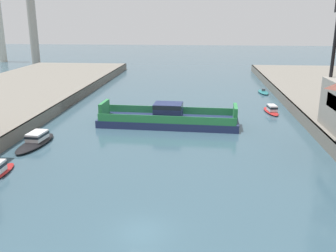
{
  "coord_description": "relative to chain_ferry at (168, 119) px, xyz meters",
  "views": [
    {
      "loc": [
        4.06,
        -23.77,
        15.25
      ],
      "look_at": [
        0.0,
        21.41,
        2.0
      ],
      "focal_mm": 39.48,
      "sensor_mm": 36.0,
      "label": 1
    }
  ],
  "objects": [
    {
      "name": "moored_boat_mid_right",
      "position": [
        16.6,
        9.18,
        -0.52
      ],
      "size": [
        2.48,
        6.3,
        1.39
      ],
      "color": "red",
      "rests_on": "ground"
    },
    {
      "name": "moored_boat_near_left",
      "position": [
        -15.74,
        -10.13,
        -0.47
      ],
      "size": [
        3.21,
        8.36,
        1.54
      ],
      "color": "black",
      "rests_on": "ground"
    },
    {
      "name": "ground_plane",
      "position": [
        0.61,
        -28.55,
        -1.04
      ],
      "size": [
        400.0,
        400.0,
        0.0
      ],
      "primitive_type": "plane",
      "color": "#385666"
    },
    {
      "name": "chain_ferry",
      "position": [
        0.0,
        0.0,
        0.0
      ],
      "size": [
        20.65,
        6.78,
        3.36
      ],
      "color": "navy",
      "rests_on": "ground"
    },
    {
      "name": "moored_boat_mid_left",
      "position": [
        17.92,
        26.32,
        -0.8
      ],
      "size": [
        2.32,
        5.44,
        0.95
      ],
      "color": "#237075",
      "rests_on": "ground"
    },
    {
      "name": "smokestack_distant_b",
      "position": [
        -52.64,
        72.63,
        15.31
      ],
      "size": [
        3.0,
        3.0,
        30.68
      ],
      "color": "#9E998E",
      "rests_on": "ground"
    }
  ]
}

